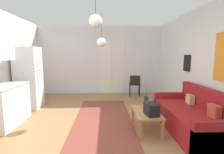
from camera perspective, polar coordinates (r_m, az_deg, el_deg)
The scene contains 13 objects.
ground_plane at distance 3.63m, azimuth -5.38°, elevation -19.01°, with size 5.49×7.71×0.10m, color #996D44.
wall_back at distance 6.85m, azimuth -3.83°, elevation 5.68°, with size 5.09×0.13×2.72m.
wall_right at distance 3.99m, azimuth 33.08°, elevation 3.29°, with size 0.12×7.31×2.72m.
area_rug at distance 4.18m, azimuth -3.04°, elevation -14.46°, with size 1.36×3.38×0.01m, color brown.
couch at distance 3.91m, azimuth 26.02°, elevation -12.43°, with size 0.89×1.97×0.89m.
coffee_table at distance 3.64m, azimuth 11.64°, elevation -12.24°, with size 0.50×0.91×0.41m.
bamboo_vase at distance 3.87m, azimuth 11.52°, elevation -8.17°, with size 0.10×0.10×0.47m.
handbag at distance 3.40m, azimuth 13.31°, elevation -10.58°, with size 0.26×0.34×0.35m.
refrigerator at distance 5.47m, azimuth -26.56°, elevation -0.31°, with size 0.65×0.61×1.80m.
kitchen_counter at distance 4.46m, azimuth -33.23°, elevation -4.38°, with size 0.62×1.19×2.00m.
accent_chair at distance 6.43m, azimuth 7.77°, elevation -2.29°, with size 0.46×0.44×0.81m.
pendant_lamp_near at distance 3.40m, azimuth -5.63°, elevation 18.37°, with size 0.26×0.26×0.63m.
pendant_lamp_far at distance 4.64m, azimuth -3.63°, elevation 11.72°, with size 0.25×0.25×0.93m.
Camera 1 is at (0.19, -3.24, 1.57)m, focal length 26.78 mm.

